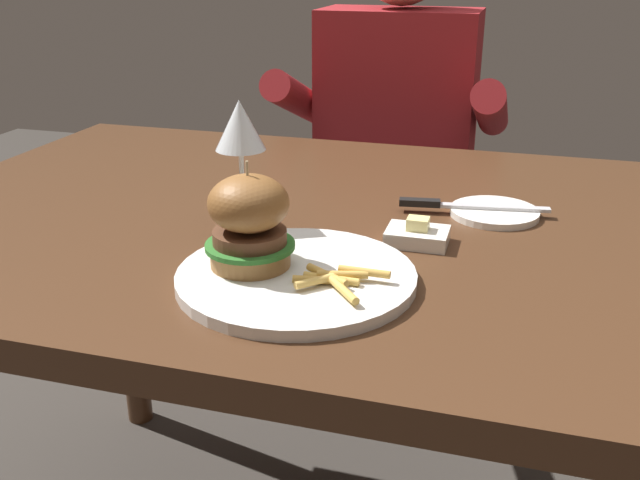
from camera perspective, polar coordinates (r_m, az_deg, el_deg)
name	(u,v)px	position (r m, az deg, el deg)	size (l,w,h in m)	color
dining_table	(330,269)	(1.08, 0.79, -2.37)	(1.32, 0.87, 0.74)	#472B19
main_plate	(296,277)	(0.83, -1.91, -2.97)	(0.28, 0.28, 0.01)	white
burger_sandwich	(249,221)	(0.83, -5.69, 1.51)	(0.11, 0.11, 0.13)	#9E6B38
fries_pile	(335,279)	(0.79, 1.22, -3.11)	(0.11, 0.08, 0.01)	#E0B251
wine_glass	(240,133)	(0.96, -6.40, 8.47)	(0.08, 0.08, 0.18)	silver
bread_plate	(494,212)	(1.07, 13.77, 2.16)	(0.13, 0.13, 0.01)	white
table_knife	(460,205)	(1.07, 11.11, 2.75)	(0.22, 0.05, 0.01)	silver
butter_dish	(417,235)	(0.95, 7.79, 0.38)	(0.08, 0.06, 0.04)	white
diner_person	(394,186)	(1.77, 5.92, 4.31)	(0.51, 0.36, 1.18)	#282833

